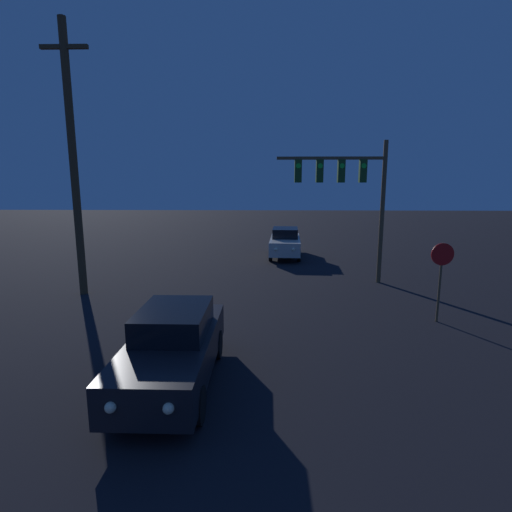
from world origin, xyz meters
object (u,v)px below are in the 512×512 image
car_near (173,347)px  car_far (285,242)px  traffic_signal_mast (349,185)px  utility_pole (73,159)px  stop_sign (441,268)px

car_near → car_far: size_ratio=0.99×
traffic_signal_mast → utility_pole: bearing=-168.8°
stop_sign → utility_pole: 12.77m
car_far → utility_pole: utility_pole is taller
car_near → stop_sign: stop_sign is taller
car_far → stop_sign: bearing=114.6°
stop_sign → utility_pole: utility_pole is taller
car_far → traffic_signal_mast: (2.25, -5.74, 3.23)m
car_far → utility_pole: (-7.93, -7.75, 4.14)m
car_far → stop_sign: (4.09, -10.51, 0.85)m
car_far → stop_sign: stop_sign is taller
car_near → stop_sign: bearing=-150.6°
car_far → stop_sign: size_ratio=1.85×
traffic_signal_mast → car_far: bearing=111.4°
traffic_signal_mast → utility_pole: size_ratio=0.60×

